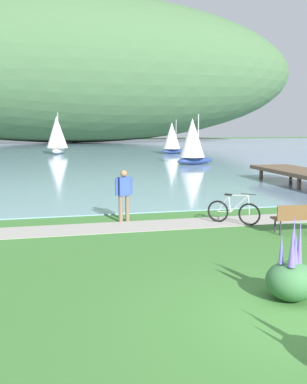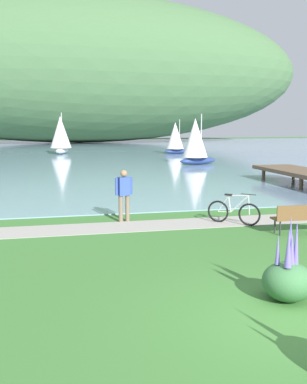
{
  "view_description": "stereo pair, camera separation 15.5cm",
  "coord_description": "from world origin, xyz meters",
  "px_view_note": "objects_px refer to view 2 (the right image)",
  "views": [
    {
      "loc": [
        -3.96,
        -6.05,
        3.16
      ],
      "look_at": [
        -0.62,
        7.91,
        1.0
      ],
      "focal_mm": 41.85,
      "sensor_mm": 36.0,
      "label": 1
    },
    {
      "loc": [
        -3.81,
        -6.08,
        3.16
      ],
      "look_at": [
        -0.62,
        7.91,
        1.0
      ],
      "focal_mm": 41.85,
      "sensor_mm": 36.0,
      "label": 2
    }
  ],
  "objects_px": {
    "park_bench_near_camera": "(303,216)",
    "bicycle_leaning_near_bench": "(234,212)",
    "person_at_shoreline": "(124,192)",
    "sailboat_toward_hillside": "(61,134)",
    "sailboat_mid_bay": "(196,141)",
    "sailboat_far_off": "(175,138)"
  },
  "relations": [
    {
      "from": "park_bench_near_camera",
      "to": "sailboat_toward_hillside",
      "type": "distance_m",
      "value": 38.57
    },
    {
      "from": "sailboat_mid_bay",
      "to": "sailboat_toward_hillside",
      "type": "xyz_separation_m",
      "value": [
        -10.07,
        15.8,
        0.22
      ]
    },
    {
      "from": "person_at_shoreline",
      "to": "sailboat_mid_bay",
      "type": "height_order",
      "value": "sailboat_mid_bay"
    },
    {
      "from": "park_bench_near_camera",
      "to": "sailboat_far_off",
      "type": "bearing_deg",
      "value": 80.35
    },
    {
      "from": "person_at_shoreline",
      "to": "sailboat_toward_hillside",
      "type": "xyz_separation_m",
      "value": [
        -1.24,
        35.28,
        1.15
      ]
    },
    {
      "from": "sailboat_toward_hillside",
      "to": "sailboat_far_off",
      "type": "xyz_separation_m",
      "value": [
        12.12,
        -2.6,
        -0.35
      ]
    },
    {
      "from": "person_at_shoreline",
      "to": "sailboat_far_off",
      "type": "distance_m",
      "value": 34.46
    },
    {
      "from": "bicycle_leaning_near_bench",
      "to": "sailboat_far_off",
      "type": "distance_m",
      "value": 34.65
    },
    {
      "from": "sailboat_far_off",
      "to": "person_at_shoreline",
      "type": "bearing_deg",
      "value": -108.42
    },
    {
      "from": "person_at_shoreline",
      "to": "sailboat_mid_bay",
      "type": "xyz_separation_m",
      "value": [
        8.83,
        19.48,
        0.93
      ]
    },
    {
      "from": "park_bench_near_camera",
      "to": "sailboat_mid_bay",
      "type": "height_order",
      "value": "sailboat_mid_bay"
    },
    {
      "from": "park_bench_near_camera",
      "to": "bicycle_leaning_near_bench",
      "type": "bearing_deg",
      "value": 131.78
    },
    {
      "from": "bicycle_leaning_near_bench",
      "to": "person_at_shoreline",
      "type": "relative_size",
      "value": 0.79
    },
    {
      "from": "sailboat_mid_bay",
      "to": "sailboat_far_off",
      "type": "distance_m",
      "value": 13.36
    },
    {
      "from": "person_at_shoreline",
      "to": "sailboat_mid_bay",
      "type": "bearing_deg",
      "value": 65.62
    },
    {
      "from": "park_bench_near_camera",
      "to": "sailboat_toward_hillside",
      "type": "relative_size",
      "value": 0.41
    },
    {
      "from": "bicycle_leaning_near_bench",
      "to": "sailboat_mid_bay",
      "type": "bearing_deg",
      "value": 75.16
    },
    {
      "from": "park_bench_near_camera",
      "to": "bicycle_leaning_near_bench",
      "type": "xyz_separation_m",
      "value": [
        -1.48,
        1.65,
        -0.12
      ]
    },
    {
      "from": "person_at_shoreline",
      "to": "sailboat_far_off",
      "type": "height_order",
      "value": "sailboat_far_off"
    },
    {
      "from": "bicycle_leaning_near_bench",
      "to": "sailboat_mid_bay",
      "type": "relative_size",
      "value": 0.34
    },
    {
      "from": "sailboat_toward_hillside",
      "to": "bicycle_leaning_near_bench",
      "type": "bearing_deg",
      "value": -82.78
    },
    {
      "from": "bicycle_leaning_near_bench",
      "to": "sailboat_toward_hillside",
      "type": "xyz_separation_m",
      "value": [
        -4.61,
        36.4,
        1.73
      ]
    }
  ]
}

